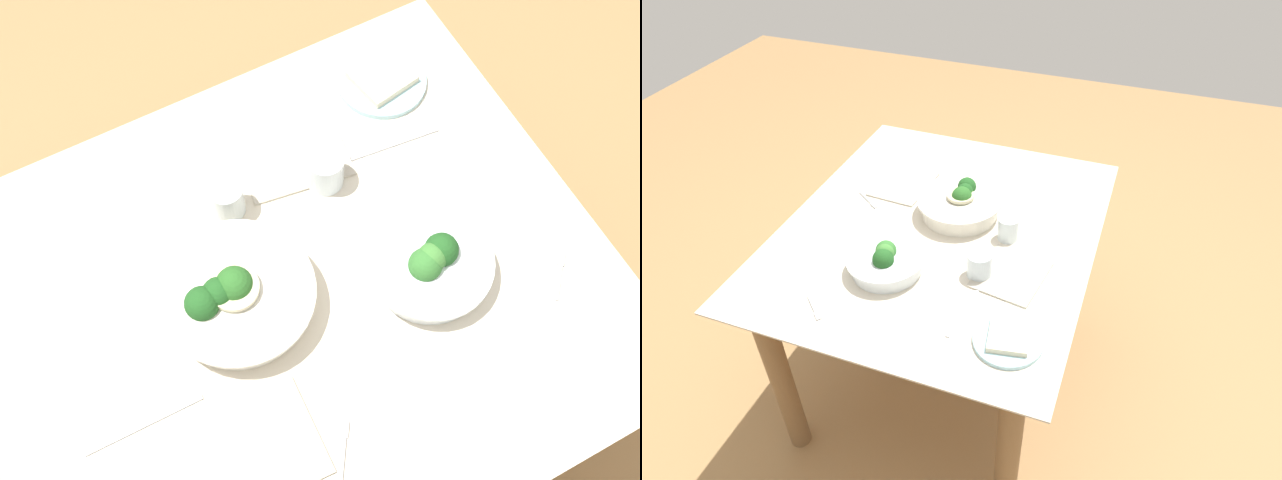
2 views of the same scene
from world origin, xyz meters
TOP-DOWN VIEW (x-y plane):
  - ground_plane at (0.00, 0.00)m, footprint 6.00×6.00m
  - dining_table at (0.00, 0.00)m, footprint 1.12×0.96m
  - broccoli_bowl_far at (-0.10, 0.03)m, footprint 0.27×0.27m
  - broccoli_bowl_near at (0.23, -0.07)m, footprint 0.22×0.22m
  - bread_side_plate at (0.37, 0.33)m, footprint 0.18×0.18m
  - water_glass_center at (-0.02, 0.21)m, footprint 0.06×0.06m
  - water_glass_side at (0.16, 0.18)m, footprint 0.07×0.07m
  - fork_by_far_bowl at (0.44, -0.19)m, footprint 0.07×0.08m
  - fork_by_near_bowl at (-0.05, -0.28)m, footprint 0.07×0.10m
  - table_knife_left at (-0.32, -0.09)m, footprint 0.21×0.01m
  - table_knife_right at (0.32, 0.19)m, footprint 0.18×0.03m
  - napkin_folded_upper at (-0.18, -0.21)m, footprint 0.23×0.19m
  - napkin_folded_lower at (0.14, 0.27)m, footprint 0.23×0.21m

SIDE VIEW (x-z plane):
  - ground_plane at x=0.00m, z-range 0.00..0.00m
  - dining_table at x=0.00m, z-range 0.24..0.95m
  - table_knife_left at x=-0.32m, z-range 0.72..0.72m
  - table_knife_right at x=0.32m, z-range 0.72..0.72m
  - fork_by_far_bowl at x=0.44m, z-range 0.72..0.72m
  - fork_by_near_bowl at x=-0.05m, z-range 0.72..0.72m
  - napkin_folded_upper at x=-0.18m, z-range 0.72..0.72m
  - napkin_folded_lower at x=0.14m, z-range 0.72..0.72m
  - bread_side_plate at x=0.37m, z-range 0.71..0.74m
  - broccoli_bowl_near at x=0.23m, z-range 0.70..0.80m
  - water_glass_center at x=-0.02m, z-range 0.72..0.79m
  - water_glass_side at x=0.16m, z-range 0.72..0.79m
  - broccoli_bowl_far at x=-0.10m, z-range 0.70..0.81m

